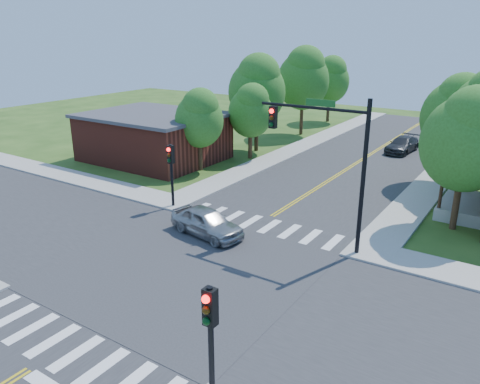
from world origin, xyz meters
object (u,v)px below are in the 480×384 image
Objects in this scene: signal_mast_ne at (329,148)px; signal_pole_se at (210,326)px; car_silver at (207,223)px; car_dgrey at (402,145)px; signal_pole_nw at (171,164)px.

signal_mast_ne reaches higher than signal_pole_se.
signal_mast_ne is 7.13m from car_silver.
signal_mast_ne is at bearing -80.12° from car_dgrey.
signal_pole_nw is 22.27m from car_dgrey.
signal_mast_ne is 1.63× the size of car_silver.
signal_pole_se and signal_pole_nw have the same top height.
signal_mast_ne is 1.57× the size of car_dgrey.
signal_pole_se reaches higher than car_silver.
signal_pole_nw reaches higher than car_silver.
signal_mast_ne reaches higher than car_silver.
signal_mast_ne is at bearing -58.79° from car_silver.
signal_pole_nw is at bearing 73.23° from car_silver.
car_silver is at bearing -94.08° from car_dgrey.
signal_pole_se is at bearing -131.93° from car_silver.
signal_pole_nw is 0.86× the size of car_silver.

